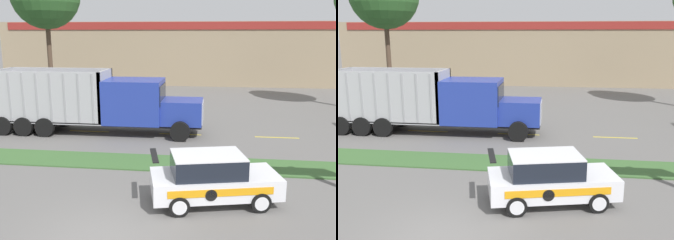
% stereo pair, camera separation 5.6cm
% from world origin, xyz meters
% --- Properties ---
extents(ground_plane, '(600.00, 600.00, 0.00)m').
position_xyz_m(ground_plane, '(0.00, 0.00, 0.00)').
color(ground_plane, slate).
extents(grass_verge, '(120.00, 2.07, 0.06)m').
position_xyz_m(grass_verge, '(0.00, 6.37, 0.03)').
color(grass_verge, '#3D6633').
rests_on(grass_verge, ground_plane).
extents(centre_line_2, '(2.40, 0.14, 0.01)m').
position_xyz_m(centre_line_2, '(-9.64, 11.40, 0.00)').
color(centre_line_2, yellow).
rests_on(centre_line_2, ground_plane).
extents(centre_line_3, '(2.40, 0.14, 0.01)m').
position_xyz_m(centre_line_3, '(-4.24, 11.40, 0.00)').
color(centre_line_3, yellow).
rests_on(centre_line_3, ground_plane).
extents(centre_line_4, '(2.40, 0.14, 0.01)m').
position_xyz_m(centre_line_4, '(1.16, 11.40, 0.00)').
color(centre_line_4, yellow).
rests_on(centre_line_4, ground_plane).
extents(centre_line_5, '(2.40, 0.14, 0.01)m').
position_xyz_m(centre_line_5, '(6.56, 11.40, 0.00)').
color(centre_line_5, yellow).
rests_on(centre_line_5, ground_plane).
extents(dump_truck_mid, '(11.87, 2.84, 3.63)m').
position_xyz_m(dump_truck_mid, '(-2.58, 11.24, 1.66)').
color(dump_truck_mid, black).
rests_on(dump_truck_mid, ground_plane).
extents(rally_car, '(4.58, 2.78, 1.77)m').
position_xyz_m(rally_car, '(3.06, 2.71, 0.89)').
color(rally_car, white).
rests_on(rally_car, ground_plane).
extents(store_building_backdrop, '(43.94, 12.10, 6.90)m').
position_xyz_m(store_building_backdrop, '(0.65, 37.45, 3.45)').
color(store_building_backdrop, '#9E896B').
rests_on(store_building_backdrop, ground_plane).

